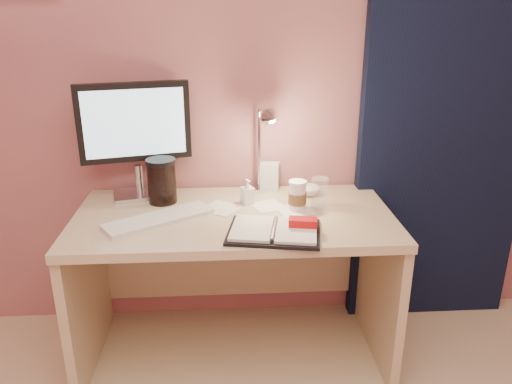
{
  "coord_description": "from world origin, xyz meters",
  "views": [
    {
      "loc": [
        -0.03,
        -0.64,
        1.59
      ],
      "look_at": [
        0.09,
        1.33,
        0.85
      ],
      "focal_mm": 35.0,
      "sensor_mm": 36.0,
      "label": 1
    }
  ],
  "objects": [
    {
      "name": "keyboard",
      "position": [
        -0.32,
        1.33,
        0.74
      ],
      "size": [
        0.47,
        0.37,
        0.02
      ],
      "primitive_type": "cube",
      "rotation": [
        0.0,
        0.0,
        0.57
      ],
      "color": "silver",
      "rests_on": "desk"
    },
    {
      "name": "desk",
      "position": [
        0.0,
        1.45,
        0.5
      ],
      "size": [
        1.4,
        0.7,
        0.73
      ],
      "color": "tan",
      "rests_on": "ground"
    },
    {
      "name": "room",
      "position": [
        0.95,
        1.69,
        1.14
      ],
      "size": [
        3.5,
        3.5,
        3.5
      ],
      "color": "#C6B28E",
      "rests_on": "ground"
    },
    {
      "name": "lotion_bottle",
      "position": [
        0.07,
        1.5,
        0.79
      ],
      "size": [
        0.07,
        0.07,
        0.12
      ],
      "primitive_type": "imported",
      "rotation": [
        0.0,
        0.0,
        0.37
      ],
      "color": "white",
      "rests_on": "desk"
    },
    {
      "name": "dark_jar",
      "position": [
        -0.33,
        1.55,
        0.82
      ],
      "size": [
        0.13,
        0.13,
        0.19
      ],
      "primitive_type": "cylinder",
      "color": "black",
      "rests_on": "desk"
    },
    {
      "name": "desk_lamp",
      "position": [
        0.11,
        1.57,
        1.0
      ],
      "size": [
        0.14,
        0.27,
        0.44
      ],
      "rotation": [
        0.0,
        0.0,
        0.24
      ],
      "color": "silver",
      "rests_on": "desk"
    },
    {
      "name": "product_box",
      "position": [
        0.19,
        1.69,
        0.8
      ],
      "size": [
        0.1,
        0.09,
        0.13
      ],
      "primitive_type": "cube",
      "rotation": [
        0.0,
        0.0,
        -0.21
      ],
      "color": "silver",
      "rests_on": "desk"
    },
    {
      "name": "planner",
      "position": [
        0.17,
        1.17,
        0.74
      ],
      "size": [
        0.41,
        0.33,
        0.06
      ],
      "rotation": [
        0.0,
        0.0,
        -0.18
      ],
      "color": "black",
      "rests_on": "desk"
    },
    {
      "name": "monitor",
      "position": [
        -0.45,
        1.64,
        1.05
      ],
      "size": [
        0.5,
        0.23,
        0.54
      ],
      "rotation": [
        0.0,
        0.0,
        0.24
      ],
      "color": "silver",
      "rests_on": "desk"
    },
    {
      "name": "paper_c",
      "position": [
        0.16,
        1.46,
        0.73
      ],
      "size": [
        0.18,
        0.18,
        0.0
      ],
      "primitive_type": "cube",
      "rotation": [
        0.0,
        0.0,
        0.37
      ],
      "color": "silver",
      "rests_on": "desk"
    },
    {
      "name": "bowl",
      "position": [
        0.36,
        1.6,
        0.75
      ],
      "size": [
        0.15,
        0.15,
        0.04
      ],
      "primitive_type": "imported",
      "rotation": [
        0.0,
        0.0,
        0.22
      ],
      "color": "silver",
      "rests_on": "desk"
    },
    {
      "name": "paper_b",
      "position": [
        -0.06,
        1.45,
        0.73
      ],
      "size": [
        0.21,
        0.21,
        0.0
      ],
      "primitive_type": "cube",
      "rotation": [
        0.0,
        0.0,
        -0.59
      ],
      "color": "silver",
      "rests_on": "desk"
    },
    {
      "name": "coffee_cup",
      "position": [
        0.29,
        1.42,
        0.79
      ],
      "size": [
        0.08,
        0.08,
        0.13
      ],
      "color": "white",
      "rests_on": "desk"
    },
    {
      "name": "clear_cup",
      "position": [
        0.39,
        1.45,
        0.8
      ],
      "size": [
        0.08,
        0.08,
        0.14
      ],
      "primitive_type": "cylinder",
      "color": "white",
      "rests_on": "desk"
    },
    {
      "name": "paper_a",
      "position": [
        0.28,
        1.4,
        0.73
      ],
      "size": [
        0.18,
        0.18,
        0.0
      ],
      "primitive_type": "cube",
      "rotation": [
        0.0,
        0.0,
        0.26
      ],
      "color": "silver",
      "rests_on": "desk"
    }
  ]
}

